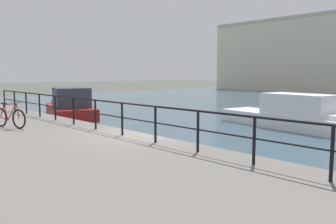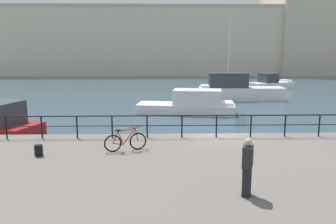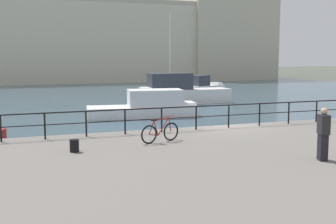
# 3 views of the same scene
# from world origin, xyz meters

# --- Properties ---
(ground_plane) EXTENTS (240.00, 240.00, 0.00)m
(ground_plane) POSITION_xyz_m (0.00, 0.00, 0.00)
(ground_plane) COLOR #4C5147
(water_basin) EXTENTS (80.00, 60.00, 0.01)m
(water_basin) POSITION_xyz_m (0.00, 30.20, 0.01)
(water_basin) COLOR #385160
(water_basin) RESTS_ON ground_plane
(quay_promenade) EXTENTS (56.00, 13.00, 1.06)m
(quay_promenade) POSITION_xyz_m (0.00, -6.50, 0.53)
(quay_promenade) COLOR slate
(quay_promenade) RESTS_ON ground_plane
(harbor_building) EXTENTS (70.82, 17.43, 16.26)m
(harbor_building) POSITION_xyz_m (6.67, 56.31, 6.63)
(harbor_building) COLOR beige
(harbor_building) RESTS_ON ground_plane
(moored_red_daysailer) EXTENTS (6.21, 4.28, 2.06)m
(moored_red_daysailer) POSITION_xyz_m (11.45, 27.74, 0.74)
(moored_red_daysailer) COLOR white
(moored_red_daysailer) RESTS_ON water_basin
(moored_green_narrowboat) EXTENTS (8.05, 3.59, 1.94)m
(moored_green_narrowboat) POSITION_xyz_m (-0.32, 10.98, 0.77)
(moored_green_narrowboat) COLOR white
(moored_green_narrowboat) RESTS_ON water_basin
(moored_small_launch) EXTENTS (8.52, 2.37, 7.99)m
(moored_small_launch) POSITION_xyz_m (5.04, 18.30, 1.05)
(moored_small_launch) COLOR white
(moored_small_launch) RESTS_ON water_basin
(quay_railing) EXTENTS (24.64, 0.07, 1.08)m
(quay_railing) POSITION_xyz_m (0.66, -0.75, 1.80)
(quay_railing) COLOR black
(quay_railing) RESTS_ON quay_promenade
(parked_bicycle) EXTENTS (1.71, 0.59, 0.98)m
(parked_bicycle) POSITION_xyz_m (-4.25, -2.90, 1.45)
(parked_bicycle) COLOR black
(parked_bicycle) RESTS_ON quay_promenade
(mooring_bollard) EXTENTS (0.32, 0.32, 0.44)m
(mooring_bollard) POSITION_xyz_m (-7.60, -3.48, 1.28)
(mooring_bollard) COLOR black
(mooring_bollard) RESTS_ON quay_promenade
(standing_person) EXTENTS (0.41, 0.51, 1.69)m
(standing_person) POSITION_xyz_m (-0.37, -7.45, 1.92)
(standing_person) COLOR black
(standing_person) RESTS_ON quay_promenade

